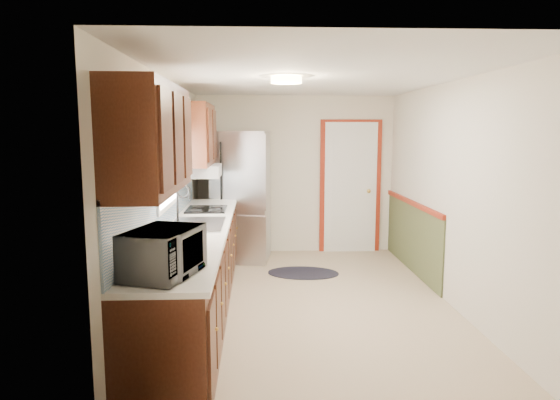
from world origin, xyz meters
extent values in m
cube|color=tan|center=(0.00, 0.00, 0.00)|extent=(3.20, 5.20, 0.12)
cube|color=white|center=(0.00, 0.00, 2.40)|extent=(3.20, 5.20, 0.12)
cube|color=beige|center=(0.00, 2.50, 1.20)|extent=(3.20, 0.10, 2.40)
cube|color=beige|center=(0.00, -2.50, 1.20)|extent=(3.20, 0.10, 2.40)
cube|color=beige|center=(-1.50, 0.00, 1.20)|extent=(0.10, 5.20, 2.40)
cube|color=beige|center=(1.50, 0.00, 1.20)|extent=(0.10, 5.20, 2.40)
cube|color=#38180C|center=(-1.20, -0.30, 0.45)|extent=(0.60, 4.00, 0.90)
cube|color=white|center=(-1.19, -0.30, 0.92)|extent=(0.63, 4.00, 0.04)
cube|color=#5799D4|center=(-1.49, -0.30, 1.22)|extent=(0.02, 4.00, 0.55)
cube|color=#38180C|center=(-1.32, -1.60, 1.83)|extent=(0.35, 1.40, 0.75)
cube|color=#38180C|center=(-1.32, 1.10, 1.83)|extent=(0.35, 1.20, 0.75)
cube|color=white|center=(-1.49, -0.20, 1.62)|extent=(0.02, 1.00, 0.90)
cube|color=#D34A27|center=(-1.44, -0.20, 1.97)|extent=(0.05, 1.12, 0.24)
cube|color=#B7B7BC|center=(-1.19, -0.20, 0.95)|extent=(0.52, 0.82, 0.02)
cube|color=white|center=(-1.27, 1.15, 1.38)|extent=(0.45, 0.60, 0.15)
cube|color=maroon|center=(0.85, 2.47, 1.00)|extent=(0.94, 0.05, 2.08)
cube|color=white|center=(0.85, 2.44, 1.00)|extent=(0.80, 0.04, 2.00)
cube|color=#49512D|center=(1.49, 1.35, 0.45)|extent=(0.02, 2.30, 0.90)
cube|color=maroon|center=(1.48, 1.35, 0.92)|extent=(0.04, 2.30, 0.06)
cylinder|color=#FFD88C|center=(-0.30, -0.20, 2.36)|extent=(0.30, 0.30, 0.06)
imported|color=white|center=(-1.20, -1.95, 1.13)|extent=(0.45, 0.62, 0.38)
cube|color=#B7B7BC|center=(-0.82, 2.05, 0.93)|extent=(0.87, 0.83, 1.87)
cylinder|color=black|center=(-1.08, 1.65, 0.84)|extent=(0.02, 0.02, 1.31)
ellipsoid|color=black|center=(0.01, 1.25, 0.01)|extent=(1.02, 0.73, 0.01)
cube|color=black|center=(-1.19, 0.75, 0.95)|extent=(0.46, 0.55, 0.02)
camera|label=1|loc=(-0.59, -5.13, 1.88)|focal=32.00mm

